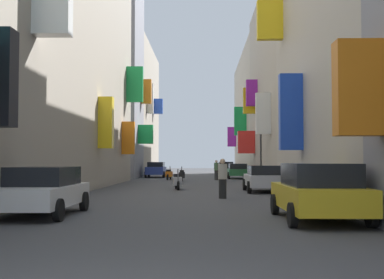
# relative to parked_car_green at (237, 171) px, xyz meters

# --- Properties ---
(ground_plane) EXTENTS (140.00, 140.00, 0.00)m
(ground_plane) POSITION_rel_parked_car_green_xyz_m (-3.90, -9.22, -0.71)
(ground_plane) COLOR #424244
(building_left_mid_a) EXTENTS (7.29, 27.36, 17.52)m
(building_left_mid_a) POSITION_rel_parked_car_green_xyz_m (-11.89, -17.68, 8.05)
(building_left_mid_a) COLOR #9E9384
(building_left_mid_a) RESTS_ON ground
(building_left_mid_c) EXTENTS (7.33, 6.50, 18.85)m
(building_left_mid_c) POSITION_rel_parked_car_green_xyz_m (-11.89, 1.35, 8.70)
(building_left_mid_c) COLOR gray
(building_left_mid_c) RESTS_ON ground
(building_left_far) EXTENTS (7.10, 16.18, 14.49)m
(building_left_far) POSITION_rel_parked_car_green_xyz_m (-11.90, 12.69, 6.54)
(building_left_far) COLOR #9E9384
(building_left_far) RESTS_ON ground
(building_right_mid_a) EXTENTS (7.32, 14.64, 14.66)m
(building_right_mid_a) POSITION_rel_parked_car_green_xyz_m (4.09, -23.23, 6.62)
(building_right_mid_a) COLOR #B2A899
(building_right_mid_a) RESTS_ON ground
(building_right_mid_b) EXTENTS (7.36, 15.56, 13.68)m
(building_right_mid_b) POSITION_rel_parked_car_green_xyz_m (4.08, -8.13, 6.13)
(building_right_mid_b) COLOR #B2A899
(building_right_mid_b) RESTS_ON ground
(building_right_mid_c) EXTENTS (7.15, 21.13, 13.01)m
(building_right_mid_c) POSITION_rel_parked_car_green_xyz_m (4.09, 10.21, 5.80)
(building_right_mid_c) COLOR #BCB29E
(building_right_mid_c) RESTS_ON ground
(parked_car_green) EXTENTS (1.85, 4.17, 1.32)m
(parked_car_green) POSITION_rel_parked_car_green_xyz_m (0.00, 0.00, 0.00)
(parked_car_green) COLOR #236638
(parked_car_green) RESTS_ON ground
(parked_car_silver) EXTENTS (1.93, 3.90, 1.34)m
(parked_car_silver) POSITION_rel_parked_car_green_xyz_m (0.06, -18.39, 0.01)
(parked_car_silver) COLOR #B7B7BC
(parked_car_silver) RESTS_ON ground
(parked_car_yellow) EXTENTS (2.02, 4.34, 1.51)m
(parked_car_yellow) POSITION_rel_parked_car_green_xyz_m (0.00, -30.25, 0.08)
(parked_car_yellow) COLOR gold
(parked_car_yellow) RESTS_ON ground
(parked_car_blue) EXTENTS (1.84, 4.14, 1.45)m
(parked_car_blue) POSITION_rel_parked_car_green_xyz_m (-7.52, 3.04, 0.06)
(parked_car_blue) COLOR navy
(parked_car_blue) RESTS_ON ground
(parked_car_black) EXTENTS (1.96, 4.37, 1.45)m
(parked_car_black) POSITION_rel_parked_car_green_xyz_m (-0.45, 12.83, 0.06)
(parked_car_black) COLOR black
(parked_car_black) RESTS_ON ground
(parked_car_white) EXTENTS (1.99, 4.14, 1.40)m
(parked_car_white) POSITION_rel_parked_car_green_xyz_m (-7.69, -29.16, 0.03)
(parked_car_white) COLOR white
(parked_car_white) RESTS_ON ground
(scooter_black) EXTENTS (0.51, 1.86, 1.13)m
(scooter_black) POSITION_rel_parked_car_green_xyz_m (-4.69, -5.26, -0.25)
(scooter_black) COLOR black
(scooter_black) RESTS_ON ground
(scooter_orange) EXTENTS (0.55, 2.00, 1.13)m
(scooter_orange) POSITION_rel_parked_car_green_xyz_m (-5.87, -2.80, -0.24)
(scooter_orange) COLOR orange
(scooter_orange) RESTS_ON ground
(scooter_silver) EXTENTS (0.59, 1.78, 1.13)m
(scooter_silver) POSITION_rel_parked_car_green_xyz_m (-4.46, -16.53, -0.25)
(scooter_silver) COLOR #ADADB2
(scooter_silver) RESTS_ON ground
(pedestrian_crossing) EXTENTS (0.43, 0.43, 1.67)m
(pedestrian_crossing) POSITION_rel_parked_car_green_xyz_m (-2.21, -22.74, 0.12)
(pedestrian_crossing) COLOR black
(pedestrian_crossing) RESTS_ON ground
(pedestrian_near_left) EXTENTS (0.54, 0.54, 1.62)m
(pedestrian_near_left) POSITION_rel_parked_car_green_xyz_m (-1.95, -3.18, 0.10)
(pedestrian_near_left) COLOR #262626
(pedestrian_near_left) RESTS_ON ground
(traffic_light_near_corner) EXTENTS (0.26, 0.34, 4.75)m
(traffic_light_near_corner) POSITION_rel_parked_car_green_xyz_m (0.70, -11.64, 2.49)
(traffic_light_near_corner) COLOR #2D2D2D
(traffic_light_near_corner) RESTS_ON ground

